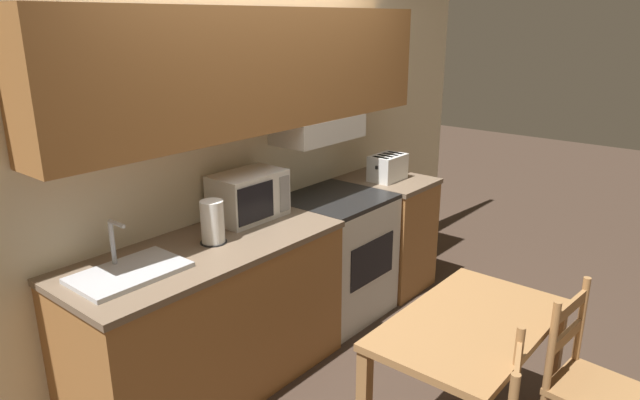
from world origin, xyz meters
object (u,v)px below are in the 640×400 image
(sink_basin, at_px, (129,271))
(chair_right_of_table, at_px, (589,386))
(stove_range, at_px, (335,256))
(paper_towel_roll, at_px, (212,222))
(toaster, at_px, (388,167))
(microwave, at_px, (249,196))
(dining_table, at_px, (469,342))

(sink_basin, height_order, chair_right_of_table, sink_basin)
(stove_range, distance_m, paper_towel_roll, 1.24)
(paper_towel_roll, bearing_deg, chair_right_of_table, -70.16)
(chair_right_of_table, bearing_deg, toaster, 65.19)
(microwave, distance_m, sink_basin, 0.97)
(stove_range, relative_size, chair_right_of_table, 1.00)
(microwave, relative_size, sink_basin, 0.86)
(microwave, height_order, toaster, microwave)
(toaster, bearing_deg, dining_table, -134.20)
(paper_towel_roll, relative_size, chair_right_of_table, 0.27)
(dining_table, xyz_separation_m, chair_right_of_table, (0.26, -0.49, -0.17))
(stove_range, bearing_deg, chair_right_of_table, -103.16)
(toaster, bearing_deg, microwave, 172.16)
(chair_right_of_table, bearing_deg, microwave, 102.07)
(toaster, height_order, dining_table, toaster)
(stove_range, relative_size, sink_basin, 1.68)
(microwave, distance_m, paper_towel_roll, 0.44)
(dining_table, bearing_deg, microwave, 89.89)
(microwave, bearing_deg, toaster, -7.84)
(stove_range, relative_size, paper_towel_roll, 3.66)
(sink_basin, xyz_separation_m, paper_towel_roll, (0.54, 0.01, 0.10))
(paper_towel_roll, bearing_deg, sink_basin, -179.17)
(stove_range, distance_m, microwave, 0.92)
(microwave, height_order, chair_right_of_table, microwave)
(stove_range, xyz_separation_m, chair_right_of_table, (-0.44, -1.86, -0.01))
(toaster, bearing_deg, sink_basin, 179.35)
(paper_towel_roll, height_order, chair_right_of_table, paper_towel_roll)
(microwave, distance_m, chair_right_of_table, 2.11)
(chair_right_of_table, bearing_deg, paper_towel_roll, 114.53)
(toaster, relative_size, sink_basin, 0.56)
(stove_range, height_order, sink_basin, sink_basin)
(paper_towel_roll, bearing_deg, microwave, 19.40)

